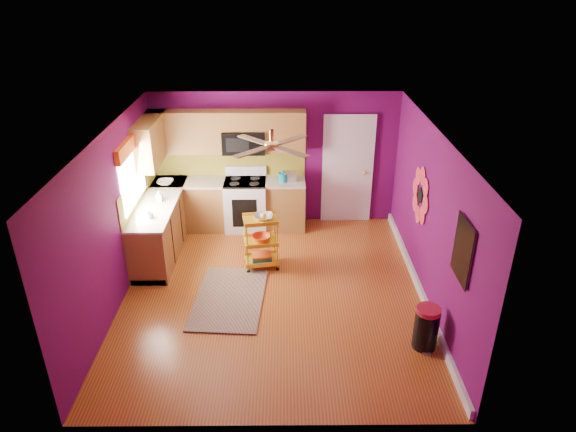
{
  "coord_description": "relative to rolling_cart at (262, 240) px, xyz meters",
  "views": [
    {
      "loc": [
        0.17,
        -6.49,
        4.52
      ],
      "look_at": [
        0.22,
        0.4,
        1.11
      ],
      "focal_mm": 32.0,
      "sensor_mm": 36.0,
      "label": 1
    }
  ],
  "objects": [
    {
      "name": "shag_rug",
      "position": [
        -0.46,
        -0.91,
        -0.49
      ],
      "size": [
        1.12,
        1.7,
        0.02
      ],
      "primitive_type": "cube",
      "rotation": [
        0.0,
        0.0,
        -0.07
      ],
      "color": "black",
      "rests_on": "ground"
    },
    {
      "name": "room_envelope",
      "position": [
        0.23,
        -0.76,
        1.13
      ],
      "size": [
        4.54,
        5.04,
        2.52
      ],
      "color": "#5D0A52",
      "rests_on": "ground"
    },
    {
      "name": "rolling_cart",
      "position": [
        0.0,
        0.0,
        0.0
      ],
      "size": [
        0.6,
        0.48,
        0.98
      ],
      "color": "gold",
      "rests_on": "ground"
    },
    {
      "name": "left_window",
      "position": [
        -2.02,
        0.29,
        1.23
      ],
      "size": [
        0.08,
        1.35,
        1.08
      ],
      "color": "white",
      "rests_on": "ground"
    },
    {
      "name": "ceiling_fan",
      "position": [
        0.2,
        -0.56,
        1.79
      ],
      "size": [
        1.01,
        1.01,
        0.26
      ],
      "color": "#BF8C3F",
      "rests_on": "ground"
    },
    {
      "name": "soap_bottle_b",
      "position": [
        -1.73,
        0.6,
        0.52
      ],
      "size": [
        0.13,
        0.13,
        0.17
      ],
      "primitive_type": "imported",
      "color": "white",
      "rests_on": "lower_cabinets"
    },
    {
      "name": "electric_range",
      "position": [
        -0.35,
        1.41,
        -0.02
      ],
      "size": [
        0.76,
        0.66,
        1.13
      ],
      "color": "white",
      "rests_on": "ground"
    },
    {
      "name": "lower_cabinets",
      "position": [
        -1.14,
        1.06,
        -0.07
      ],
      "size": [
        2.81,
        2.31,
        0.94
      ],
      "color": "brown",
      "rests_on": "ground"
    },
    {
      "name": "ground",
      "position": [
        0.2,
        -0.76,
        -0.5
      ],
      "size": [
        5.0,
        5.0,
        0.0
      ],
      "primitive_type": "plane",
      "color": "brown",
      "rests_on": "ground"
    },
    {
      "name": "counter_cup",
      "position": [
        -1.72,
        -0.07,
        0.48
      ],
      "size": [
        0.11,
        0.11,
        0.09
      ],
      "primitive_type": "imported",
      "color": "white",
      "rests_on": "lower_cabinets"
    },
    {
      "name": "toaster",
      "position": [
        0.48,
        1.43,
        0.53
      ],
      "size": [
        0.22,
        0.15,
        0.18
      ],
      "primitive_type": "cube",
      "color": "beige",
      "rests_on": "lower_cabinets"
    },
    {
      "name": "right_wall_art",
      "position": [
        2.43,
        -1.1,
        0.94
      ],
      "size": [
        0.04,
        2.74,
        1.04
      ],
      "color": "black",
      "rests_on": "ground"
    },
    {
      "name": "soap_bottle_a",
      "position": [
        -1.71,
        0.54,
        0.53
      ],
      "size": [
        0.09,
        0.09,
        0.19
      ],
      "primitive_type": "imported",
      "color": "#EA3F72",
      "rests_on": "lower_cabinets"
    },
    {
      "name": "panel_door",
      "position": [
        1.55,
        1.71,
        0.52
      ],
      "size": [
        0.95,
        0.11,
        2.15
      ],
      "color": "white",
      "rests_on": "ground"
    },
    {
      "name": "upper_cabinetry",
      "position": [
        -1.04,
        1.41,
        1.3
      ],
      "size": [
        2.8,
        2.3,
        1.26
      ],
      "color": "brown",
      "rests_on": "ground"
    },
    {
      "name": "teal_kettle",
      "position": [
        0.35,
        1.4,
        0.52
      ],
      "size": [
        0.18,
        0.18,
        0.21
      ],
      "color": "#13768F",
      "rests_on": "lower_cabinets"
    },
    {
      "name": "trash_can",
      "position": [
        2.19,
        -1.99,
        -0.2
      ],
      "size": [
        0.39,
        0.39,
        0.61
      ],
      "color": "black",
      "rests_on": "ground"
    },
    {
      "name": "counter_dish",
      "position": [
        -1.77,
        1.29,
        0.47
      ],
      "size": [
        0.29,
        0.29,
        0.07
      ],
      "primitive_type": "imported",
      "color": "white",
      "rests_on": "lower_cabinets"
    }
  ]
}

